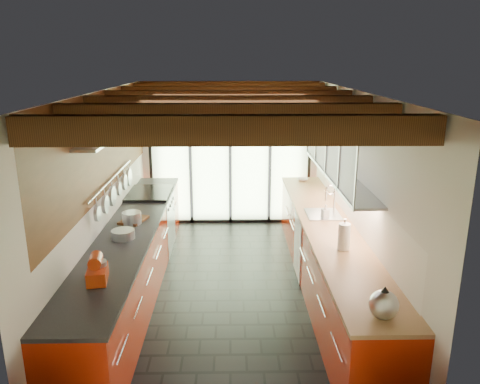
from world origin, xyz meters
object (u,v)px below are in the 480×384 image
(stand_mixer, at_px, (97,270))
(kettle, at_px, (384,303))
(soap_bottle, at_px, (325,212))
(bowl, at_px, (303,179))
(paper_towel, at_px, (344,237))

(stand_mixer, height_order, kettle, kettle)
(soap_bottle, relative_size, bowl, 1.05)
(paper_towel, bearing_deg, soap_bottle, 90.00)
(stand_mixer, height_order, paper_towel, paper_towel)
(soap_bottle, distance_m, bowl, 2.02)
(stand_mixer, xyz_separation_m, bowl, (2.54, 3.77, -0.09))
(soap_bottle, bearing_deg, paper_towel, -90.00)
(stand_mixer, distance_m, soap_bottle, 3.09)
(bowl, bearing_deg, paper_towel, -90.00)
(paper_towel, height_order, soap_bottle, paper_towel)
(kettle, xyz_separation_m, paper_towel, (-0.00, 1.41, 0.03))
(kettle, height_order, paper_towel, paper_towel)
(stand_mixer, distance_m, bowl, 4.55)
(paper_towel, xyz_separation_m, bowl, (0.00, 3.07, -0.13))
(paper_towel, distance_m, soap_bottle, 1.05)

